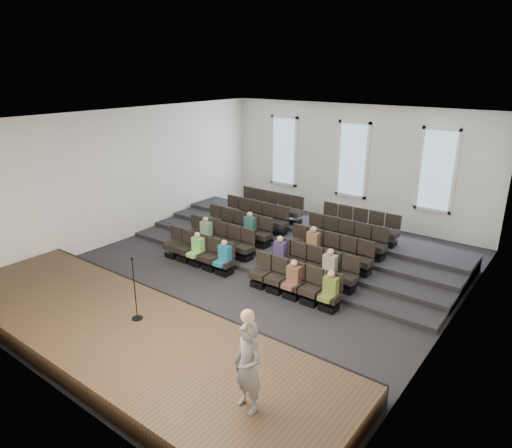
{
  "coord_description": "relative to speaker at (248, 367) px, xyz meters",
  "views": [
    {
      "loc": [
        8.3,
        -10.79,
        6.41
      ],
      "look_at": [
        -0.26,
        0.5,
        1.53
      ],
      "focal_mm": 32.0,
      "sensor_mm": 36.0,
      "label": 1
    }
  ],
  "objects": [
    {
      "name": "ground",
      "position": [
        -4.08,
        5.46,
        -1.38
      ],
      "size": [
        14.0,
        14.0,
        0.0
      ],
      "primitive_type": "plane",
      "color": "black",
      "rests_on": "ground"
    },
    {
      "name": "risers",
      "position": [
        -4.08,
        8.63,
        -1.18
      ],
      "size": [
        11.8,
        4.8,
        0.6
      ],
      "color": "black",
      "rests_on": "ground"
    },
    {
      "name": "audience",
      "position": [
        -3.73,
        5.68,
        -0.58
      ],
      "size": [
        6.05,
        2.64,
        1.1
      ],
      "color": "#78D957",
      "rests_on": "seating_rows"
    },
    {
      "name": "wall_right",
      "position": [
        1.94,
        5.46,
        1.12
      ],
      "size": [
        0.04,
        14.0,
        5.0
      ],
      "primitive_type": "cube",
      "color": "white",
      "rests_on": "ground"
    },
    {
      "name": "wall_left",
      "position": [
        -10.1,
        5.46,
        1.12
      ],
      "size": [
        0.04,
        14.0,
        5.0
      ],
      "primitive_type": "cube",
      "color": "white",
      "rests_on": "ground"
    },
    {
      "name": "windows",
      "position": [
        -4.08,
        12.41,
        1.32
      ],
      "size": [
        8.44,
        0.1,
        3.24
      ],
      "color": "white",
      "rests_on": "wall_back"
    },
    {
      "name": "stage_lip",
      "position": [
        -4.08,
        2.13,
        -1.13
      ],
      "size": [
        11.8,
        0.06,
        0.52
      ],
      "primitive_type": "cube",
      "color": "black",
      "rests_on": "ground"
    },
    {
      "name": "ceiling",
      "position": [
        -4.08,
        5.46,
        3.63
      ],
      "size": [
        12.0,
        14.0,
        0.02
      ],
      "primitive_type": "cube",
      "color": "white",
      "rests_on": "ground"
    },
    {
      "name": "wall_back",
      "position": [
        -4.08,
        12.48,
        1.12
      ],
      "size": [
        12.0,
        0.04,
        5.0
      ],
      "primitive_type": "cube",
      "color": "white",
      "rests_on": "ground"
    },
    {
      "name": "mic_stand",
      "position": [
        -4.13,
        0.81,
        -0.38
      ],
      "size": [
        0.28,
        0.28,
        1.66
      ],
      "color": "black",
      "rests_on": "stage"
    },
    {
      "name": "seating_rows",
      "position": [
        -4.08,
        7.0,
        -0.7
      ],
      "size": [
        6.8,
        4.7,
        1.67
      ],
      "color": "black",
      "rests_on": "ground"
    },
    {
      "name": "speaker",
      "position": [
        0.0,
        0.0,
        0.0
      ],
      "size": [
        0.71,
        0.54,
        1.76
      ],
      "primitive_type": "imported",
      "rotation": [
        0.0,
        0.0,
        -0.19
      ],
      "color": "slate",
      "rests_on": "stage"
    },
    {
      "name": "wall_front",
      "position": [
        -4.08,
        -1.56,
        1.12
      ],
      "size": [
        12.0,
        0.04,
        5.0
      ],
      "primitive_type": "cube",
      "color": "white",
      "rests_on": "ground"
    },
    {
      "name": "stage",
      "position": [
        -4.08,
        0.36,
        -1.13
      ],
      "size": [
        11.8,
        3.6,
        0.5
      ],
      "primitive_type": "cube",
      "color": "#42301C",
      "rests_on": "ground"
    }
  ]
}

